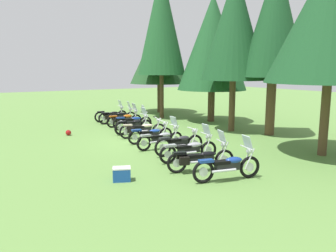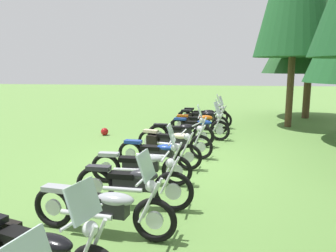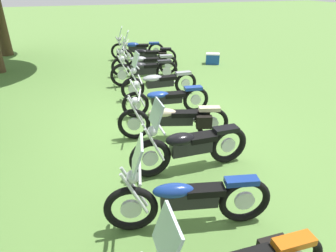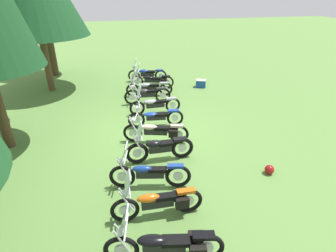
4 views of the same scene
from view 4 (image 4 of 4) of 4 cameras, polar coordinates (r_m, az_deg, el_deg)
The scene contains 14 objects.
ground_plane at distance 10.40m, azimuth -3.21°, elevation -1.61°, with size 80.00×80.00×0.00m, color #608C42.
motorcycle_1 at distance 5.83m, azimuth -0.49°, elevation -23.58°, with size 0.87×2.38×1.37m.
motorcycle_2 at distance 6.68m, azimuth -1.99°, elevation -15.52°, with size 0.72×2.23×1.35m.
motorcycle_3 at distance 7.53m, azimuth -4.05°, elevation -9.82°, with size 0.75×2.22×1.37m.
motorcycle_4 at distance 8.60m, azimuth -1.85°, elevation -4.55°, with size 0.76×2.18×1.37m.
motorcycle_5 at distance 9.62m, azimuth -2.29°, elevation -1.07°, with size 0.95×2.27×1.00m.
motorcycle_6 at distance 10.74m, azimuth -2.62°, elevation 1.93°, with size 0.67×2.20×0.99m.
motorcycle_7 at distance 11.86m, azimuth -2.87°, elevation 4.60°, with size 0.60×2.25×1.34m.
motorcycle_8 at distance 12.98m, azimuth -4.37°, elevation 6.62°, with size 0.66×2.21×1.02m.
motorcycle_9 at distance 13.95m, azimuth -4.09°, elevation 8.09°, with size 0.71×2.36×1.35m.
motorcycle_10 at distance 15.14m, azimuth -3.18°, elevation 9.64°, with size 0.98×2.29×1.35m.
motorcycle_11 at distance 16.25m, azimuth -4.48°, elevation 10.87°, with size 0.80×2.24×1.36m.
picnic_cooler at distance 15.41m, azimuth 6.89°, elevation 8.83°, with size 0.55×0.64×0.43m.
dropped_helmet at distance 8.74m, azimuth 20.45°, elevation -8.54°, with size 0.28×0.28×0.28m, color maroon.
Camera 4 is at (-9.01, 1.47, 4.97)m, focal length 29.13 mm.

